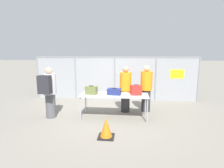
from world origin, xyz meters
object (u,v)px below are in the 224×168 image
inspection_table (114,96)px  suitcase_navy (114,92)px  security_worker_far (146,88)px  traveler_hooded (49,91)px  suitcase_olive (91,90)px  traffic_cone (106,128)px  security_worker_near (126,89)px  utility_trailer (134,84)px  suitcase_red (136,90)px

inspection_table → suitcase_navy: (-0.00, -0.02, 0.16)m
security_worker_far → traveler_hooded: bearing=-7.3°
suitcase_olive → traffic_cone: 1.77m
suitcase_olive → suitcase_navy: bearing=-0.3°
inspection_table → security_worker_near: bearing=60.9°
suitcase_navy → utility_trailer: 4.46m
suitcase_navy → security_worker_far: (1.13, 0.80, -0.00)m
utility_trailer → traffic_cone: size_ratio=7.47×
traveler_hooded → security_worker_near: traveler_hooded is taller
suitcase_olive → security_worker_far: bearing=22.7°
inspection_table → utility_trailer: size_ratio=0.59×
security_worker_far → suitcase_red: bearing=35.4°
security_worker_far → suitcase_navy: bearing=10.0°
traveler_hooded → suitcase_red: bearing=15.4°
security_worker_near → traffic_cone: bearing=69.7°
security_worker_near → security_worker_far: (0.76, 0.13, 0.02)m
suitcase_navy → security_worker_near: 0.75m
suitcase_red → traveler_hooded: 2.88m
suitcase_olive → inspection_table: bearing=1.0°
inspection_table → suitcase_olive: (-0.77, -0.01, 0.19)m
traveler_hooded → security_worker_far: security_worker_far is taller
inspection_table → utility_trailer: (0.74, 4.36, -0.31)m
suitcase_olive → security_worker_far: (1.90, 0.79, -0.03)m
security_worker_near → security_worker_far: 0.78m
suitcase_red → traffic_cone: (-0.79, -1.54, -0.71)m
inspection_table → security_worker_far: 1.38m
suitcase_red → utility_trailer: (0.03, 4.30, -0.52)m
suitcase_navy → traveler_hooded: 2.16m
traveler_hooded → utility_trailer: bearing=66.7°
security_worker_near → security_worker_far: security_worker_far is taller
suitcase_red → traffic_cone: 1.87m
suitcase_red → security_worker_far: bearing=60.7°
suitcase_navy → suitcase_olive: bearing=179.7°
security_worker_near → traffic_cone: security_worker_near is taller
traveler_hooded → traffic_cone: 2.49m
suitcase_olive → security_worker_near: (1.13, 0.66, -0.05)m
inspection_table → suitcase_olive: bearing=-179.0°
security_worker_near → security_worker_far: bearing=-178.8°
suitcase_olive → utility_trailer: size_ratio=0.10×
suitcase_navy → traffic_cone: 1.61m
suitcase_red → traveler_hooded: size_ratio=0.23×
suitcase_red → security_worker_far: 0.83m
utility_trailer → inspection_table: bearing=-99.7°
suitcase_olive → suitcase_navy: size_ratio=0.87×
suitcase_navy → traveler_hooded: bearing=-172.9°
suitcase_red → traveler_hooded: traveler_hooded is taller
suitcase_olive → traffic_cone: size_ratio=0.78×
inspection_table → suitcase_olive: 0.80m
suitcase_olive → utility_trailer: (1.52, 4.37, -0.50)m
suitcase_olive → suitcase_red: 1.49m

